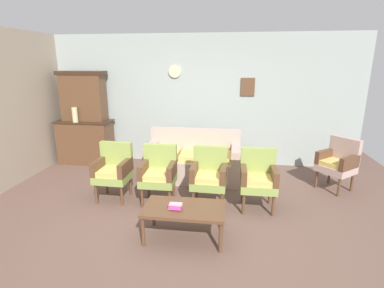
{
  "coord_description": "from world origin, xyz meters",
  "views": [
    {
      "loc": [
        0.59,
        -3.54,
        2.14
      ],
      "look_at": [
        -0.03,
        1.0,
        0.85
      ],
      "focal_mm": 27.39,
      "sensor_mm": 36.0,
      "label": 1
    }
  ],
  "objects_px": {
    "side_cabinet": "(86,141)",
    "coffee_table": "(184,211)",
    "armchair_row_middle": "(114,169)",
    "wingback_chair_by_fireplace": "(338,162)",
    "armchair_by_doorway": "(159,172)",
    "vase_on_cabinet": "(75,115)",
    "armchair_near_cabinet": "(258,177)",
    "floor_vase_by_wall": "(348,161)",
    "book_stack_on_table": "(175,206)",
    "armchair_near_couch_end": "(209,174)",
    "floral_couch": "(193,161)"
  },
  "relations": [
    {
      "from": "side_cabinet",
      "to": "armchair_row_middle",
      "type": "xyz_separation_m",
      "value": [
        1.29,
        -1.62,
        0.03
      ]
    },
    {
      "from": "side_cabinet",
      "to": "armchair_by_doorway",
      "type": "distance_m",
      "value": 2.62
    },
    {
      "from": "floral_couch",
      "to": "armchair_near_couch_end",
      "type": "bearing_deg",
      "value": -70.2
    },
    {
      "from": "vase_on_cabinet",
      "to": "armchair_near_couch_end",
      "type": "xyz_separation_m",
      "value": [
        2.91,
        -1.47,
        -0.59
      ]
    },
    {
      "from": "floral_couch",
      "to": "coffee_table",
      "type": "bearing_deg",
      "value": -85.77
    },
    {
      "from": "armchair_near_couch_end",
      "to": "armchair_near_cabinet",
      "type": "bearing_deg",
      "value": 0.2
    },
    {
      "from": "armchair_near_couch_end",
      "to": "armchair_near_cabinet",
      "type": "xyz_separation_m",
      "value": [
        0.73,
        0.0,
        0.0
      ]
    },
    {
      "from": "coffee_table",
      "to": "armchair_by_doorway",
      "type": "bearing_deg",
      "value": 120.62
    },
    {
      "from": "side_cabinet",
      "to": "wingback_chair_by_fireplace",
      "type": "relative_size",
      "value": 1.28
    },
    {
      "from": "armchair_near_cabinet",
      "to": "coffee_table",
      "type": "height_order",
      "value": "armchair_near_cabinet"
    },
    {
      "from": "armchair_row_middle",
      "to": "armchair_near_cabinet",
      "type": "bearing_deg",
      "value": -0.63
    },
    {
      "from": "floor_vase_by_wall",
      "to": "coffee_table",
      "type": "bearing_deg",
      "value": -138.28
    },
    {
      "from": "side_cabinet",
      "to": "armchair_by_doorway",
      "type": "height_order",
      "value": "side_cabinet"
    },
    {
      "from": "floor_vase_by_wall",
      "to": "wingback_chair_by_fireplace",
      "type": "bearing_deg",
      "value": -122.15
    },
    {
      "from": "vase_on_cabinet",
      "to": "armchair_near_couch_end",
      "type": "height_order",
      "value": "vase_on_cabinet"
    },
    {
      "from": "armchair_by_doorway",
      "to": "floor_vase_by_wall",
      "type": "relative_size",
      "value": 1.52
    },
    {
      "from": "armchair_by_doorway",
      "to": "armchair_near_cabinet",
      "type": "relative_size",
      "value": 1.0
    },
    {
      "from": "wingback_chair_by_fireplace",
      "to": "floor_vase_by_wall",
      "type": "relative_size",
      "value": 1.52
    },
    {
      "from": "side_cabinet",
      "to": "book_stack_on_table",
      "type": "relative_size",
      "value": 6.89
    },
    {
      "from": "side_cabinet",
      "to": "coffee_table",
      "type": "bearing_deg",
      "value": -44.97
    },
    {
      "from": "wingback_chair_by_fireplace",
      "to": "side_cabinet",
      "type": "bearing_deg",
      "value": 171.16
    },
    {
      "from": "side_cabinet",
      "to": "vase_on_cabinet",
      "type": "bearing_deg",
      "value": -115.49
    },
    {
      "from": "armchair_near_couch_end",
      "to": "book_stack_on_table",
      "type": "distance_m",
      "value": 1.05
    },
    {
      "from": "side_cabinet",
      "to": "book_stack_on_table",
      "type": "xyz_separation_m",
      "value": [
        2.49,
        -2.65,
        -0.01
      ]
    },
    {
      "from": "armchair_near_couch_end",
      "to": "armchair_row_middle",
      "type": "bearing_deg",
      "value": 178.97
    },
    {
      "from": "armchair_row_middle",
      "to": "vase_on_cabinet",
      "type": "bearing_deg",
      "value": 133.85
    },
    {
      "from": "vase_on_cabinet",
      "to": "armchair_near_cabinet",
      "type": "relative_size",
      "value": 0.35
    },
    {
      "from": "vase_on_cabinet",
      "to": "book_stack_on_table",
      "type": "distance_m",
      "value": 3.62
    },
    {
      "from": "armchair_near_cabinet",
      "to": "wingback_chair_by_fireplace",
      "type": "xyz_separation_m",
      "value": [
        1.41,
        0.87,
        0.0
      ]
    },
    {
      "from": "wingback_chair_by_fireplace",
      "to": "coffee_table",
      "type": "relative_size",
      "value": 0.9
    },
    {
      "from": "armchair_row_middle",
      "to": "wingback_chair_by_fireplace",
      "type": "distance_m",
      "value": 3.76
    },
    {
      "from": "armchair_near_couch_end",
      "to": "book_stack_on_table",
      "type": "bearing_deg",
      "value": -108.39
    },
    {
      "from": "floral_couch",
      "to": "coffee_table",
      "type": "relative_size",
      "value": 1.73
    },
    {
      "from": "side_cabinet",
      "to": "coffee_table",
      "type": "xyz_separation_m",
      "value": [
        2.59,
        -2.59,
        -0.09
      ]
    },
    {
      "from": "armchair_by_doorway",
      "to": "vase_on_cabinet",
      "type": "bearing_deg",
      "value": 145.33
    },
    {
      "from": "armchair_by_doorway",
      "to": "armchair_near_cabinet",
      "type": "bearing_deg",
      "value": 0.2
    },
    {
      "from": "armchair_near_cabinet",
      "to": "floor_vase_by_wall",
      "type": "relative_size",
      "value": 1.52
    },
    {
      "from": "side_cabinet",
      "to": "floor_vase_by_wall",
      "type": "relative_size",
      "value": 1.95
    },
    {
      "from": "armchair_near_cabinet",
      "to": "coffee_table",
      "type": "relative_size",
      "value": 0.9
    },
    {
      "from": "coffee_table",
      "to": "book_stack_on_table",
      "type": "height_order",
      "value": "book_stack_on_table"
    },
    {
      "from": "wingback_chair_by_fireplace",
      "to": "armchair_by_doorway",
      "type": "bearing_deg",
      "value": -163.24
    },
    {
      "from": "armchair_near_cabinet",
      "to": "wingback_chair_by_fireplace",
      "type": "relative_size",
      "value": 1.0
    },
    {
      "from": "vase_on_cabinet",
      "to": "armchair_by_doorway",
      "type": "distance_m",
      "value": 2.65
    },
    {
      "from": "side_cabinet",
      "to": "floral_couch",
      "type": "distance_m",
      "value": 2.52
    },
    {
      "from": "vase_on_cabinet",
      "to": "coffee_table",
      "type": "height_order",
      "value": "vase_on_cabinet"
    },
    {
      "from": "wingback_chair_by_fireplace",
      "to": "coffee_table",
      "type": "height_order",
      "value": "wingback_chair_by_fireplace"
    },
    {
      "from": "vase_on_cabinet",
      "to": "armchair_row_middle",
      "type": "bearing_deg",
      "value": -46.15
    },
    {
      "from": "armchair_row_middle",
      "to": "armchair_by_doorway",
      "type": "bearing_deg",
      "value": -2.32
    },
    {
      "from": "side_cabinet",
      "to": "armchair_row_middle",
      "type": "distance_m",
      "value": 2.07
    },
    {
      "from": "armchair_row_middle",
      "to": "armchair_by_doorway",
      "type": "distance_m",
      "value": 0.74
    }
  ]
}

